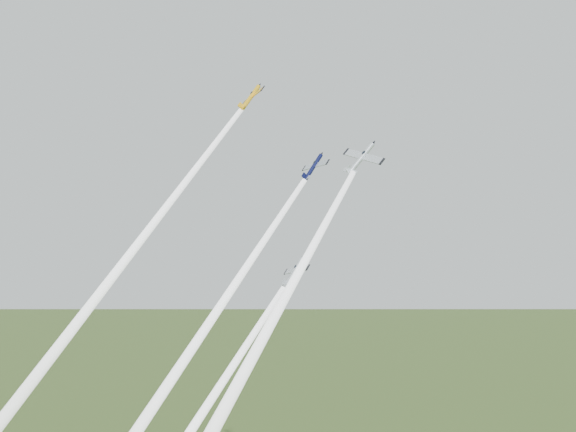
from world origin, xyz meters
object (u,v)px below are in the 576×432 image
(plane_silver_low, at_px, (294,271))
(plane_navy, at_px, (314,167))
(plane_silver_right, at_px, (361,158))
(plane_yellow, at_px, (251,97))

(plane_silver_low, bearing_deg, plane_navy, 133.51)
(plane_navy, height_order, plane_silver_low, plane_navy)
(plane_navy, relative_size, plane_silver_right, 0.87)
(plane_yellow, distance_m, plane_silver_right, 28.62)
(plane_silver_low, bearing_deg, plane_silver_right, 83.15)
(plane_navy, bearing_deg, plane_silver_low, -48.54)
(plane_yellow, xyz_separation_m, plane_silver_right, (25.12, -1.59, -13.62))
(plane_silver_right, xyz_separation_m, plane_silver_low, (-5.77, -10.94, -18.62))
(plane_silver_right, bearing_deg, plane_navy, 176.54)
(plane_yellow, bearing_deg, plane_silver_right, 18.78)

